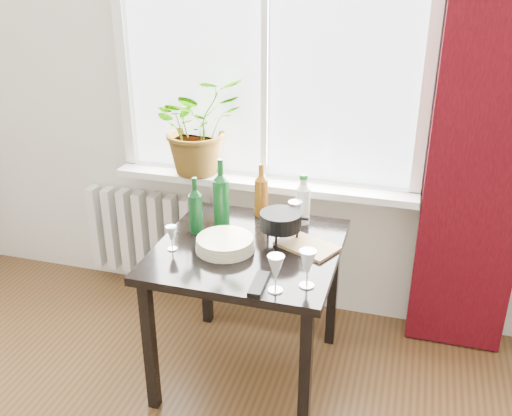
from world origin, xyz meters
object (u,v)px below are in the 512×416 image
(cleaning_bottle, at_px, (303,199))
(wineglass_back_center, at_px, (295,216))
(wine_bottle_right, at_px, (221,191))
(wineglass_far_right, at_px, (307,268))
(wineglass_front_right, at_px, (276,273))
(potted_plant, at_px, (198,125))
(wine_bottle_left, at_px, (196,205))
(cutting_board, at_px, (307,246))
(wineglass_back_left, at_px, (223,204))
(tv_remote, at_px, (259,284))
(wineglass_front_left, at_px, (172,238))
(plate_stack, at_px, (225,244))
(table, at_px, (248,263))
(bottle_amber, at_px, (261,189))
(radiator, at_px, (149,234))
(fondue_pot, at_px, (281,228))

(cleaning_bottle, distance_m, wineglass_back_center, 0.12)
(wine_bottle_right, distance_m, wineglass_far_right, 0.72)
(wineglass_front_right, bearing_deg, potted_plant, 126.22)
(wine_bottle_left, xyz_separation_m, cutting_board, (0.56, -0.01, -0.14))
(wineglass_back_left, height_order, tv_remote, wineglass_back_left)
(wine_bottle_right, height_order, wineglass_front_left, wine_bottle_right)
(wineglass_back_center, bearing_deg, cleaning_bottle, 82.74)
(plate_stack, relative_size, tv_remote, 1.50)
(table, bearing_deg, wine_bottle_left, 165.13)
(cutting_board, bearing_deg, potted_plant, 143.77)
(bottle_amber, relative_size, cleaning_bottle, 1.11)
(wineglass_front_right, relative_size, wineglass_far_right, 0.97)
(cutting_board, bearing_deg, tv_remote, -107.72)
(wine_bottle_left, xyz_separation_m, cleaning_bottle, (0.48, 0.25, -0.01))
(cleaning_bottle, xyz_separation_m, wineglass_front_right, (0.03, -0.66, -0.05))
(plate_stack, bearing_deg, tv_remote, -47.91)
(table, height_order, wine_bottle_left, wine_bottle_left)
(cleaning_bottle, relative_size, plate_stack, 0.94)
(table, distance_m, wine_bottle_right, 0.39)
(plate_stack, bearing_deg, wineglass_back_left, 110.44)
(radiator, relative_size, cutting_board, 2.90)
(wine_bottle_right, bearing_deg, table, -44.90)
(plate_stack, height_order, cutting_board, plate_stack)
(bottle_amber, height_order, wineglass_back_left, bottle_amber)
(cleaning_bottle, relative_size, wineglass_front_left, 2.17)
(wineglass_front_left, bearing_deg, cutting_board, 18.03)
(wineglass_back_left, bearing_deg, wineglass_far_right, -44.27)
(table, relative_size, fondue_pot, 3.73)
(potted_plant, relative_size, wineglass_front_right, 3.36)
(tv_remote, bearing_deg, wine_bottle_left, 135.08)
(cleaning_bottle, xyz_separation_m, cutting_board, (0.08, -0.26, -0.12))
(wine_bottle_left, distance_m, wineglass_far_right, 0.72)
(wineglass_back_center, distance_m, fondue_pot, 0.13)
(radiator, height_order, wine_bottle_right, wine_bottle_right)
(tv_remote, bearing_deg, cutting_board, 70.03)
(radiator, height_order, wineglass_front_left, wineglass_front_left)
(table, distance_m, tv_remote, 0.37)
(wineglass_far_right, bearing_deg, table, 141.34)
(bottle_amber, xyz_separation_m, tv_remote, (0.18, -0.68, -0.14))
(bottle_amber, bearing_deg, wineglass_back_center, -34.68)
(fondue_pot, height_order, tv_remote, fondue_pot)
(table, height_order, cutting_board, cutting_board)
(cleaning_bottle, bearing_deg, wine_bottle_left, -152.88)
(wine_bottle_right, bearing_deg, wineglass_front_right, -52.02)
(wineglass_front_right, relative_size, wineglass_front_left, 1.38)
(wine_bottle_left, height_order, cutting_board, wine_bottle_left)
(radiator, distance_m, wineglass_front_right, 1.51)
(radiator, bearing_deg, bottle_amber, -18.53)
(wineglass_far_right, relative_size, tv_remote, 0.93)
(wine_bottle_right, relative_size, wineglass_back_center, 2.11)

